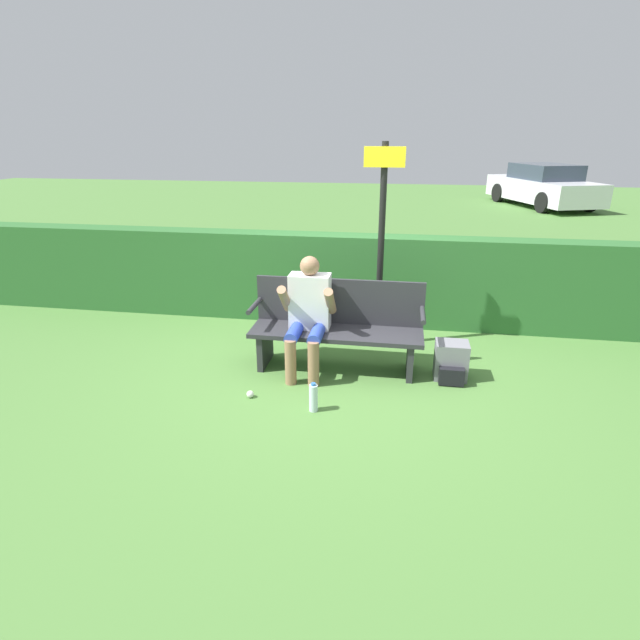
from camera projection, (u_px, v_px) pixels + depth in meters
ground_plane at (336, 368)px, 5.19m from camera, size 40.00×40.00×0.00m
hedge_back at (351, 279)px, 6.30m from camera, size 12.00×0.36×1.12m
park_bench at (337, 326)px, 5.10m from camera, size 1.74×0.49×0.90m
person_seated at (308, 311)px, 4.95m from camera, size 0.54×0.61×1.17m
backpack at (451, 362)px, 4.92m from camera, size 0.32×0.34×0.38m
water_bottle at (313, 398)px, 4.35m from camera, size 0.08×0.08×0.27m
signpost at (381, 236)px, 5.31m from camera, size 0.42×0.09×2.22m
parked_car at (543, 186)px, 16.26m from camera, size 3.02×4.60×1.34m
litter_crumple at (250, 394)px, 4.61m from camera, size 0.07×0.07×0.07m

